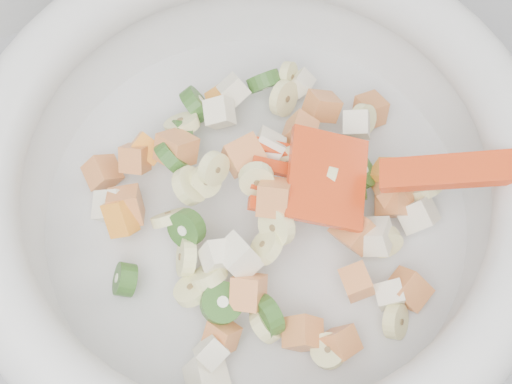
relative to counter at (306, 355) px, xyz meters
name	(u,v)px	position (x,y,z in m)	size (l,w,h in m)	color
counter	(306,355)	(0.00, 0.00, 0.00)	(2.00, 0.60, 0.90)	gray
mixing_bowl	(257,185)	(-0.06, 0.03, 0.51)	(0.45, 0.39, 0.14)	silver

